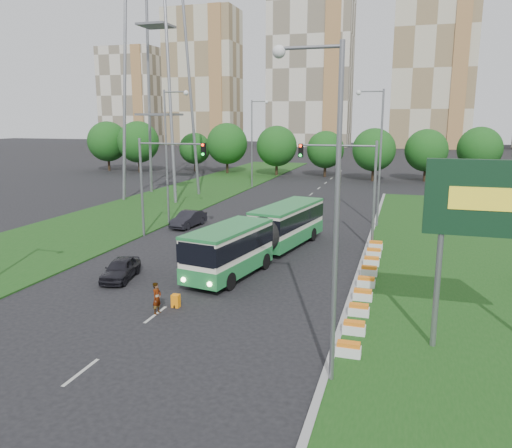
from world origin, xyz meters
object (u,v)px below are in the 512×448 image
(traffic_mast_median, at_px, (352,177))
(car_left_near, at_px, (121,269))
(articulated_bus, at_px, (262,234))
(shopping_trolley, at_px, (176,301))
(transmission_pylon, at_px, (155,7))
(billboard, at_px, (506,208))
(car_left_far, at_px, (188,219))
(pedestrian, at_px, (157,298))
(traffic_mast_left, at_px, (159,172))

(traffic_mast_median, height_order, car_left_near, traffic_mast_median)
(articulated_bus, distance_m, shopping_trolley, 10.42)
(transmission_pylon, bearing_deg, traffic_mast_median, -36.00)
(shopping_trolley, bearing_deg, car_left_near, 148.49)
(billboard, bearing_deg, shopping_trolley, 175.28)
(car_left_near, bearing_deg, transmission_pylon, 101.76)
(traffic_mast_median, bearing_deg, articulated_bus, -140.30)
(traffic_mast_median, bearing_deg, car_left_far, 167.28)
(articulated_bus, xyz_separation_m, shopping_trolley, (-1.71, -10.19, -1.35))
(transmission_pylon, xyz_separation_m, car_left_near, (12.34, -29.58, -21.35))
(transmission_pylon, bearing_deg, car_left_near, -67.35)
(car_left_near, xyz_separation_m, car_left_far, (-2.26, 14.89, 0.06))
(car_left_near, bearing_deg, billboard, -23.44)
(billboard, relative_size, transmission_pylon, 0.18)
(articulated_bus, distance_m, pedestrian, 11.48)
(traffic_mast_median, distance_m, car_left_near, 17.63)
(traffic_mast_median, distance_m, pedestrian, 18.20)
(transmission_pylon, height_order, car_left_far, transmission_pylon)
(billboard, distance_m, traffic_mast_median, 17.68)
(transmission_pylon, relative_size, pedestrian, 27.39)
(transmission_pylon, bearing_deg, car_left_far, -55.53)
(traffic_mast_median, xyz_separation_m, articulated_bus, (-5.54, -4.60, -3.67))
(car_left_far, xyz_separation_m, shopping_trolley, (7.45, -18.11, -0.38))
(billboard, relative_size, traffic_mast_left, 1.00)
(traffic_mast_median, height_order, shopping_trolley, traffic_mast_median)
(traffic_mast_left, xyz_separation_m, pedestrian, (7.40, -14.82, -4.55))
(articulated_bus, height_order, pedestrian, articulated_bus)
(car_left_near, distance_m, car_left_far, 15.06)
(car_left_near, height_order, shopping_trolley, car_left_near)
(articulated_bus, relative_size, pedestrian, 10.39)
(pedestrian, height_order, shopping_trolley, pedestrian)
(car_left_far, bearing_deg, traffic_mast_left, -89.91)
(pedestrian, bearing_deg, traffic_mast_left, 31.95)
(pedestrian, distance_m, shopping_trolley, 1.25)
(traffic_mast_median, relative_size, transmission_pylon, 0.18)
(traffic_mast_left, bearing_deg, articulated_bus, -20.52)
(pedestrian, bearing_deg, billboard, -85.24)
(articulated_bus, bearing_deg, traffic_mast_median, 50.17)
(car_left_near, xyz_separation_m, pedestrian, (4.67, -4.25, 0.15))
(billboard, bearing_deg, car_left_far, 138.93)
(car_left_far, bearing_deg, transmission_pylon, 130.61)
(traffic_mast_left, relative_size, pedestrian, 4.98)
(car_left_near, xyz_separation_m, shopping_trolley, (5.19, -3.21, -0.31))
(car_left_far, bearing_deg, traffic_mast_median, -6.58)
(billboard, xyz_separation_m, traffic_mast_left, (-22.63, 15.00, -0.81))
(transmission_pylon, xyz_separation_m, pedestrian, (17.02, -33.82, -21.20))
(billboard, distance_m, car_left_near, 21.13)
(transmission_pylon, distance_m, shopping_trolley, 43.03)
(car_left_far, bearing_deg, shopping_trolley, -61.50)
(car_left_near, bearing_deg, pedestrian, -53.17)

